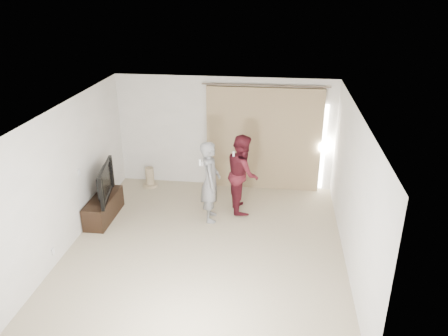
{
  "coord_description": "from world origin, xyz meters",
  "views": [
    {
      "loc": [
        1.2,
        -6.73,
        4.55
      ],
      "look_at": [
        0.18,
        1.2,
        1.09
      ],
      "focal_mm": 35.0,
      "sensor_mm": 36.0,
      "label": 1
    }
  ],
  "objects_px": {
    "tv_console": "(104,208)",
    "person_man": "(210,182)",
    "tv": "(100,182)",
    "person_woman": "(243,173)"
  },
  "relations": [
    {
      "from": "tv_console",
      "to": "tv",
      "type": "relative_size",
      "value": 1.03
    },
    {
      "from": "tv_console",
      "to": "person_man",
      "type": "xyz_separation_m",
      "value": [
        2.19,
        0.25,
        0.61
      ]
    },
    {
      "from": "tv",
      "to": "person_man",
      "type": "bearing_deg",
      "value": -94.65
    },
    {
      "from": "person_man",
      "to": "tv_console",
      "type": "bearing_deg",
      "value": -173.47
    },
    {
      "from": "tv_console",
      "to": "person_woman",
      "type": "bearing_deg",
      "value": 15.07
    },
    {
      "from": "tv",
      "to": "person_woman",
      "type": "distance_m",
      "value": 2.89
    },
    {
      "from": "tv",
      "to": "person_woman",
      "type": "relative_size",
      "value": 0.71
    },
    {
      "from": "person_man",
      "to": "person_woman",
      "type": "relative_size",
      "value": 1.0
    },
    {
      "from": "tv_console",
      "to": "tv",
      "type": "distance_m",
      "value": 0.58
    },
    {
      "from": "tv",
      "to": "person_man",
      "type": "xyz_separation_m",
      "value": [
        2.19,
        0.25,
        0.03
      ]
    }
  ]
}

